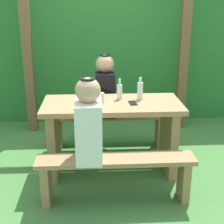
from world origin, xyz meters
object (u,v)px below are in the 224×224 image
at_px(person_white_shirt, 89,123).
at_px(bench_far, 109,124).
at_px(person_black_coat, 105,88).
at_px(cell_phone, 133,103).
at_px(picnic_table, 112,125).
at_px(bottle_right, 140,90).
at_px(bench_near, 116,170).
at_px(drinking_glass, 101,98).
at_px(bottle_left, 120,91).

bearing_deg(person_white_shirt, bench_far, 78.68).
xyz_separation_m(person_black_coat, cell_phone, (0.25, -0.62, 0.00)).
bearing_deg(person_black_coat, picnic_table, -85.26).
bearing_deg(bottle_right, picnic_table, -161.91).
bearing_deg(picnic_table, bench_far, 90.00).
distance_m(bench_near, bottle_right, 0.92).
relative_size(bench_far, drinking_glass, 14.06).
height_order(picnic_table, bench_near, picnic_table).
distance_m(person_black_coat, drinking_glass, 0.58).
bearing_deg(drinking_glass, person_black_coat, 83.31).
bearing_deg(person_black_coat, bottle_left, -73.59).
bearing_deg(person_white_shirt, drinking_glass, 78.61).
bearing_deg(person_white_shirt, bottle_right, 51.84).
bearing_deg(bench_near, picnic_table, 90.00).
distance_m(bench_far, cell_phone, 0.80).
height_order(picnic_table, person_black_coat, person_black_coat).
xyz_separation_m(bench_near, bottle_left, (0.09, 0.70, 0.53)).
bearing_deg(bench_far, picnic_table, -90.00).
relative_size(bench_near, person_black_coat, 1.95).
distance_m(bench_near, cell_phone, 0.73).
height_order(picnic_table, bottle_right, bottle_right).
relative_size(person_white_shirt, cell_phone, 5.14).
distance_m(bench_far, bottle_left, 0.71).
bearing_deg(bench_far, bench_near, -90.00).
distance_m(bench_far, drinking_glass, 0.77).
xyz_separation_m(person_white_shirt, drinking_glass, (0.12, 0.57, 0.05)).
height_order(bench_far, cell_phone, cell_phone).
bearing_deg(bench_near, person_white_shirt, 179.18).
xyz_separation_m(picnic_table, bench_far, (0.00, 0.58, -0.20)).
xyz_separation_m(bottle_left, bottle_right, (0.21, -0.02, 0.01)).
distance_m(person_white_shirt, cell_phone, 0.68).
height_order(bench_near, drinking_glass, drinking_glass).
relative_size(person_white_shirt, bottle_left, 3.35).
bearing_deg(bottle_left, picnic_table, -125.88).
bearing_deg(picnic_table, bottle_right, 18.09).
height_order(picnic_table, cell_phone, cell_phone).
relative_size(bench_near, drinking_glass, 14.06).
relative_size(picnic_table, bench_near, 1.00).
height_order(bottle_right, cell_phone, bottle_right).
bearing_deg(bench_near, bench_far, 90.00).
bearing_deg(person_black_coat, drinking_glass, -96.69).
relative_size(bottle_left, bottle_right, 0.92).
relative_size(bottle_right, cell_phone, 1.66).
xyz_separation_m(bench_far, drinking_glass, (-0.11, -0.58, 0.50)).
relative_size(bench_near, person_white_shirt, 1.95).
relative_size(bench_near, bottle_left, 6.51).
xyz_separation_m(picnic_table, bottle_right, (0.30, 0.10, 0.34)).
bearing_deg(cell_phone, drinking_glass, 166.81).
relative_size(bench_far, bottle_left, 6.51).
xyz_separation_m(picnic_table, bottle_left, (0.09, 0.12, 0.33)).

